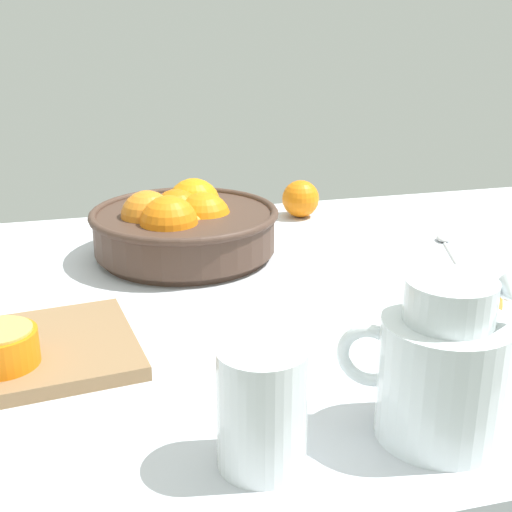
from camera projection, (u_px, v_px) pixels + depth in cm
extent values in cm
cube|color=silver|center=(266.00, 307.00, 93.03)|extent=(149.72, 88.10, 3.00)
cylinder|color=#473328|center=(186.00, 252.00, 107.38)|extent=(25.46, 25.46, 1.20)
cylinder|color=#473328|center=(185.00, 231.00, 106.20)|extent=(27.67, 27.67, 5.74)
torus|color=#473328|center=(184.00, 213.00, 105.22)|extent=(28.87, 28.87, 1.20)
sphere|color=orange|center=(204.00, 220.00, 106.24)|extent=(8.54, 8.54, 8.54)
sphere|color=orange|center=(194.00, 205.00, 111.41)|extent=(8.69, 8.69, 8.69)
sphere|color=orange|center=(177.00, 214.00, 107.60)|extent=(7.83, 7.83, 7.83)
sphere|color=orange|center=(148.00, 217.00, 103.79)|extent=(8.06, 8.06, 8.06)
sphere|color=orange|center=(169.00, 225.00, 100.43)|extent=(8.57, 8.57, 8.57)
sphere|color=orange|center=(190.00, 231.00, 104.31)|extent=(6.67, 6.67, 6.67)
cylinder|color=white|center=(442.00, 379.00, 61.00)|extent=(11.39, 11.39, 11.31)
cylinder|color=white|center=(450.00, 301.00, 58.44)|extent=(7.86, 7.86, 3.73)
torus|color=white|center=(370.00, 356.00, 62.62)|extent=(5.79, 4.45, 6.18)
cylinder|color=#F6B53D|center=(440.00, 401.00, 61.78)|extent=(10.48, 10.48, 6.74)
cylinder|color=white|center=(262.00, 408.00, 56.99)|extent=(7.58, 7.58, 10.86)
cylinder|color=#F9BA41|center=(262.00, 429.00, 57.70)|extent=(6.67, 6.67, 6.69)
cube|color=olive|center=(23.00, 354.00, 75.59)|extent=(26.29, 21.97, 1.62)
cylinder|color=orange|center=(0.00, 348.00, 71.14)|extent=(7.78, 7.78, 3.67)
sphere|color=orange|center=(466.00, 303.00, 80.43)|extent=(8.25, 8.25, 8.25)
sphere|color=orange|center=(301.00, 199.00, 126.58)|extent=(6.80, 6.80, 6.80)
ellipsoid|color=silver|center=(443.00, 238.00, 114.21)|extent=(3.14, 3.75, 1.00)
cylinder|color=silver|center=(452.00, 255.00, 107.11)|extent=(4.51, 11.64, 0.70)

